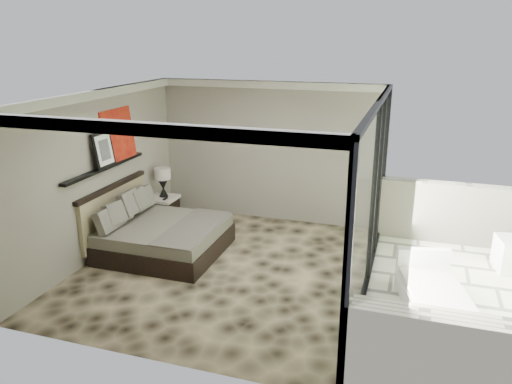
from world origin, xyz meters
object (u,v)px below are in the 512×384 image
(nightstand, at_px, (163,208))
(bed, at_px, (159,234))
(table_lamp, at_px, (163,178))
(lounger, at_px, (434,297))

(nightstand, bearing_deg, bed, -56.71)
(nightstand, distance_m, table_lamp, 0.62)
(lounger, bearing_deg, table_lamp, 144.68)
(table_lamp, bearing_deg, lounger, -20.82)
(table_lamp, relative_size, lounger, 0.34)
(bed, xyz_separation_m, nightstand, (-0.67, 1.37, -0.04))
(nightstand, distance_m, lounger, 5.55)
(lounger, bearing_deg, bed, 158.52)
(bed, relative_size, nightstand, 3.53)
(nightstand, height_order, lounger, lounger)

